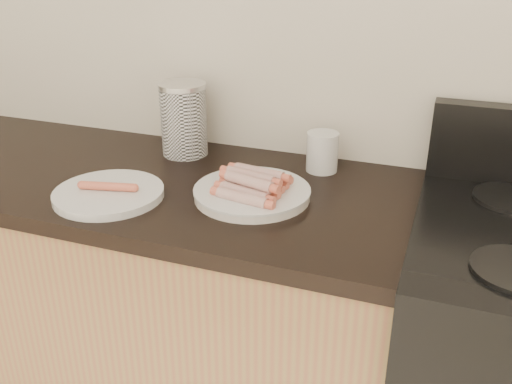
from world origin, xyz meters
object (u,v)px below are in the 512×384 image
(main_plate, at_px, (252,194))
(side_plate, at_px, (109,194))
(mug, at_px, (322,152))
(canister, at_px, (184,119))

(main_plate, relative_size, side_plate, 1.05)
(mug, bearing_deg, canister, -178.26)
(canister, xyz_separation_m, mug, (0.41, 0.01, -0.05))
(main_plate, height_order, side_plate, same)
(side_plate, bearing_deg, mug, 37.98)
(main_plate, relative_size, mug, 2.64)
(main_plate, bearing_deg, canister, 143.10)
(canister, height_order, mug, canister)
(main_plate, xyz_separation_m, side_plate, (-0.34, -0.12, 0.00))
(main_plate, height_order, mug, mug)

